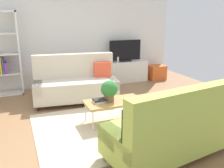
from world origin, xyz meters
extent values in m
plane|color=#936B47|center=(0.00, 0.00, 0.00)|extent=(7.68, 7.68, 0.00)
cube|color=white|center=(0.00, 2.80, 1.45)|extent=(6.40, 0.12, 2.90)
cube|color=beige|center=(0.13, -0.32, 0.01)|extent=(2.90, 2.20, 0.01)
cube|color=beige|center=(-0.22, 1.23, 0.32)|extent=(1.99, 1.08, 0.44)
cube|color=beige|center=(-0.18, 1.55, 0.82)|extent=(1.91, 0.45, 0.56)
cube|color=beige|center=(0.62, 1.12, 0.43)|extent=(0.31, 0.86, 0.22)
cube|color=beige|center=(-1.06, 1.35, 0.43)|extent=(0.31, 0.86, 0.22)
cylinder|color=black|center=(0.60, 0.78, 0.05)|extent=(0.05, 0.05, 0.10)
cylinder|color=black|center=(-1.13, 1.01, 0.05)|extent=(0.05, 0.05, 0.10)
cylinder|color=black|center=(0.68, 1.46, 0.05)|extent=(0.05, 0.05, 0.10)
cylinder|color=black|center=(-1.04, 1.69, 0.05)|extent=(0.05, 0.05, 0.10)
cube|color=#D84C33|center=(0.46, 1.28, 0.72)|extent=(0.41, 0.19, 0.36)
cube|color=#A3BC4C|center=(0.48, -1.47, 0.32)|extent=(1.99, 1.08, 0.44)
cube|color=#A3BC4C|center=(0.52, -1.78, 0.82)|extent=(1.91, 0.45, 0.56)
cube|color=#A3BC4C|center=(-0.36, -1.58, 0.43)|extent=(0.31, 0.86, 0.22)
cube|color=#A3BC4C|center=(1.32, -1.35, 0.43)|extent=(0.31, 0.86, 0.22)
cylinder|color=black|center=(-0.43, -1.24, 0.05)|extent=(0.05, 0.05, 0.10)
cylinder|color=black|center=(1.30, -1.02, 0.05)|extent=(0.05, 0.05, 0.10)
cube|color=black|center=(-0.17, -1.69, 0.72)|extent=(0.41, 0.19, 0.36)
cube|color=white|center=(0.28, -1.63, 0.72)|extent=(0.41, 0.19, 0.36)
cube|color=#B7844C|center=(0.18, -0.12, 0.40)|extent=(1.10, 0.56, 0.04)
cylinder|color=silver|center=(-0.32, 0.11, 0.19)|extent=(0.02, 0.02, 0.38)
cylinder|color=silver|center=(0.68, 0.11, 0.19)|extent=(0.02, 0.02, 0.38)
cylinder|color=silver|center=(-0.32, -0.35, 0.19)|extent=(0.02, 0.02, 0.38)
cylinder|color=silver|center=(0.68, -0.35, 0.19)|extent=(0.02, 0.02, 0.38)
cube|color=silver|center=(1.61, 2.46, 0.32)|extent=(1.40, 0.44, 0.64)
cube|color=black|center=(1.61, 2.44, 0.66)|extent=(0.36, 0.20, 0.04)
cube|color=black|center=(1.61, 2.44, 0.98)|extent=(1.00, 0.05, 0.60)
cube|color=white|center=(-1.36, 2.48, 1.05)|extent=(0.04, 0.36, 2.10)
cube|color=white|center=(-1.89, 2.48, 0.02)|extent=(1.10, 0.36, 0.04)
cube|color=gold|center=(-1.82, 2.48, 0.77)|extent=(0.04, 0.29, 0.41)
cube|color=#3359B2|center=(-1.76, 2.48, 0.76)|extent=(0.03, 0.29, 0.39)
cube|color=purple|center=(-1.71, 2.48, 0.71)|extent=(0.06, 0.29, 0.28)
cube|color=orange|center=(2.71, 2.36, 0.22)|extent=(0.52, 0.40, 0.44)
cylinder|color=brown|center=(0.09, -0.09, 0.48)|extent=(0.18, 0.18, 0.12)
sphere|color=#2D7233|center=(0.09, -0.09, 0.66)|extent=(0.32, 0.32, 0.32)
cube|color=silver|center=(-0.10, -0.08, 0.44)|extent=(0.28, 0.23, 0.03)
cube|color=#262626|center=(-0.10, -0.08, 0.47)|extent=(0.24, 0.18, 0.03)
cylinder|color=#4C72B2|center=(1.03, 2.51, 0.72)|extent=(0.11, 0.11, 0.15)
cylinder|color=#33B29E|center=(1.20, 2.51, 0.72)|extent=(0.10, 0.10, 0.16)
cylinder|color=silver|center=(1.37, 2.42, 0.72)|extent=(0.06, 0.06, 0.16)
camera|label=1|loc=(-1.48, -4.04, 1.97)|focal=38.40mm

